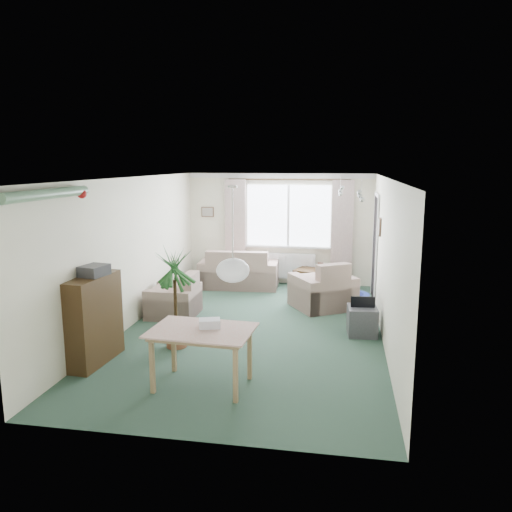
% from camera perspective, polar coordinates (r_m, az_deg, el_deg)
% --- Properties ---
extents(ground, '(6.50, 6.50, 0.00)m').
position_cam_1_polar(ground, '(8.01, -0.37, -8.50)').
color(ground, '#284335').
extents(window, '(1.80, 0.03, 1.30)m').
position_cam_1_polar(window, '(10.80, 3.73, 4.63)').
color(window, white).
extents(curtain_rod, '(2.60, 0.03, 0.03)m').
position_cam_1_polar(curtain_rod, '(10.67, 3.74, 8.70)').
color(curtain_rod, black).
extents(curtain_left, '(0.45, 0.08, 2.00)m').
position_cam_1_polar(curtain_left, '(10.91, -2.36, 3.49)').
color(curtain_left, beige).
extents(curtain_right, '(0.45, 0.08, 2.00)m').
position_cam_1_polar(curtain_right, '(10.66, 9.82, 3.18)').
color(curtain_right, beige).
extents(radiator, '(1.20, 0.10, 0.55)m').
position_cam_1_polar(radiator, '(10.93, 3.64, -1.13)').
color(radiator, white).
extents(doorway, '(0.03, 0.95, 2.00)m').
position_cam_1_polar(doorway, '(9.80, 13.46, 0.79)').
color(doorway, black).
extents(pendant_lamp, '(0.36, 0.36, 0.36)m').
position_cam_1_polar(pendant_lamp, '(5.40, -2.66, -1.66)').
color(pendant_lamp, white).
extents(tinsel_garland, '(1.60, 1.60, 0.12)m').
position_cam_1_polar(tinsel_garland, '(6.11, -22.66, 6.56)').
color(tinsel_garland, '#196626').
extents(bauble_cluster_a, '(0.20, 0.20, 0.20)m').
position_cam_1_polar(bauble_cluster_a, '(8.36, 9.62, 7.70)').
color(bauble_cluster_a, silver).
extents(bauble_cluster_b, '(0.20, 0.20, 0.20)m').
position_cam_1_polar(bauble_cluster_b, '(7.16, 11.96, 7.15)').
color(bauble_cluster_b, silver).
extents(wall_picture_back, '(0.28, 0.03, 0.22)m').
position_cam_1_polar(wall_picture_back, '(11.13, -5.55, 5.04)').
color(wall_picture_back, brown).
extents(wall_picture_right, '(0.03, 0.24, 0.30)m').
position_cam_1_polar(wall_picture_right, '(8.74, 13.97, 3.24)').
color(wall_picture_right, brown).
extents(sofa, '(1.70, 0.98, 0.82)m').
position_cam_1_polar(sofa, '(10.65, -1.95, -1.36)').
color(sofa, beige).
rests_on(sofa, ground).
extents(armchair_corner, '(1.33, 1.31, 0.88)m').
position_cam_1_polar(armchair_corner, '(9.20, 7.64, -3.19)').
color(armchair_corner, beige).
rests_on(armchair_corner, ground).
extents(armchair_left, '(0.81, 0.86, 0.76)m').
position_cam_1_polar(armchair_left, '(8.79, -9.42, -4.33)').
color(armchair_left, tan).
rests_on(armchair_left, ground).
extents(coffee_table, '(1.06, 0.81, 0.42)m').
position_cam_1_polar(coffee_table, '(10.49, 7.09, -2.75)').
color(coffee_table, black).
rests_on(coffee_table, ground).
extents(photo_frame, '(0.12, 0.03, 0.16)m').
position_cam_1_polar(photo_frame, '(10.48, 7.37, -1.15)').
color(photo_frame, brown).
rests_on(photo_frame, coffee_table).
extents(bookshelf, '(0.38, 0.98, 1.17)m').
position_cam_1_polar(bookshelf, '(6.96, -18.05, -6.95)').
color(bookshelf, black).
rests_on(bookshelf, ground).
extents(hifi_box, '(0.34, 0.40, 0.14)m').
position_cam_1_polar(hifi_box, '(6.82, -18.02, -1.59)').
color(hifi_box, '#333236').
rests_on(hifi_box, bookshelf).
extents(houseplant, '(0.70, 0.70, 1.45)m').
position_cam_1_polar(houseplant, '(7.21, -9.21, -4.79)').
color(houseplant, '#1E592B').
rests_on(houseplant, ground).
extents(dining_table, '(1.14, 0.80, 0.68)m').
position_cam_1_polar(dining_table, '(6.06, -6.14, -11.57)').
color(dining_table, '#9D7055').
rests_on(dining_table, ground).
extents(gift_box, '(0.29, 0.24, 0.12)m').
position_cam_1_polar(gift_box, '(5.98, -5.33, -7.76)').
color(gift_box, white).
rests_on(gift_box, dining_table).
extents(tv_cube, '(0.47, 0.51, 0.44)m').
position_cam_1_polar(tv_cube, '(7.94, 12.03, -7.26)').
color(tv_cube, '#39393E').
rests_on(tv_cube, ground).
extents(pet_bed, '(0.76, 0.76, 0.13)m').
position_cam_1_polar(pet_bed, '(9.85, 10.94, -4.63)').
color(pet_bed, '#214F97').
rests_on(pet_bed, ground).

